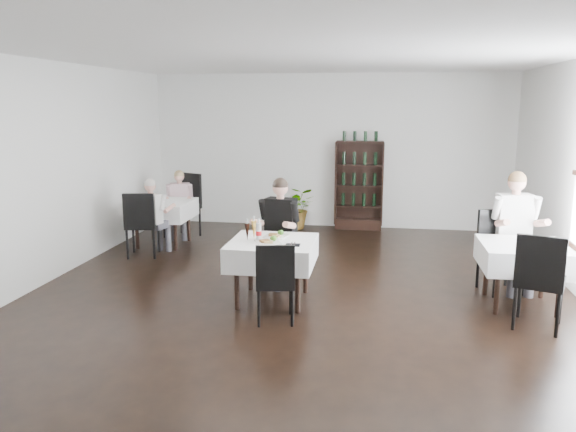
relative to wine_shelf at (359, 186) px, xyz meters
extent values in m
plane|color=black|center=(-0.60, -4.31, -0.85)|extent=(9.00, 9.00, 0.00)
plane|color=white|center=(-0.60, -4.31, 2.15)|extent=(9.00, 9.00, 0.00)
plane|color=white|center=(-0.60, 0.19, 0.65)|extent=(7.00, 0.00, 7.00)
plane|color=white|center=(-0.60, -8.81, 0.65)|extent=(7.00, 0.00, 7.00)
plane|color=white|center=(-4.10, -4.31, 0.65)|extent=(0.00, 9.00, 9.00)
cube|color=black|center=(0.00, 0.01, -0.75)|extent=(0.90, 0.28, 0.20)
cylinder|color=black|center=(-1.27, -4.68, -0.49)|extent=(0.06, 0.06, 0.71)
cylinder|color=black|center=(-1.27, -3.95, -0.49)|extent=(0.06, 0.06, 0.71)
cylinder|color=black|center=(-0.53, -4.68, -0.49)|extent=(0.06, 0.06, 0.71)
cylinder|color=black|center=(-0.53, -3.95, -0.49)|extent=(0.06, 0.06, 0.71)
cube|color=black|center=(-0.90, -4.31, -0.12)|extent=(0.85, 0.85, 0.04)
cube|color=white|center=(-0.90, -4.31, -0.23)|extent=(1.03, 1.03, 0.30)
cylinder|color=black|center=(-3.64, -2.15, -0.49)|extent=(0.06, 0.06, 0.71)
cylinder|color=black|center=(-3.64, -1.47, -0.49)|extent=(0.06, 0.06, 0.71)
cylinder|color=black|center=(-2.96, -2.15, -0.49)|extent=(0.06, 0.06, 0.71)
cylinder|color=black|center=(-2.96, -1.47, -0.49)|extent=(0.06, 0.06, 0.71)
cube|color=black|center=(-3.30, -1.81, -0.12)|extent=(0.80, 0.80, 0.04)
cube|color=white|center=(-3.30, -1.81, -0.23)|extent=(0.98, 0.98, 0.30)
cylinder|color=black|center=(1.76, -4.35, -0.49)|extent=(0.06, 0.06, 0.71)
cylinder|color=black|center=(1.76, -3.67, -0.49)|extent=(0.06, 0.06, 0.71)
cylinder|color=black|center=(2.44, -4.35, -0.49)|extent=(0.06, 0.06, 0.71)
cylinder|color=black|center=(2.44, -3.67, -0.49)|extent=(0.06, 0.06, 0.71)
cube|color=black|center=(2.10, -4.01, -0.12)|extent=(0.80, 0.80, 0.04)
cube|color=white|center=(2.10, -4.01, -0.23)|extent=(0.98, 0.98, 0.30)
imported|color=#20551D|center=(-1.19, -0.15, -0.43)|extent=(0.78, 0.68, 0.84)
cylinder|color=black|center=(-1.14, -3.74, -0.65)|extent=(0.03, 0.03, 0.39)
cylinder|color=black|center=(-1.15, -3.40, -0.65)|extent=(0.03, 0.03, 0.39)
cylinder|color=black|center=(-0.80, -3.73, -0.65)|extent=(0.03, 0.03, 0.39)
cylinder|color=black|center=(-0.81, -3.39, -0.65)|extent=(0.03, 0.03, 0.39)
cube|color=black|center=(-0.98, -3.57, -0.43)|extent=(0.41, 0.41, 0.06)
cube|color=black|center=(-0.98, -3.39, -0.19)|extent=(0.40, 0.06, 0.43)
cylinder|color=black|center=(-0.61, -4.74, -0.64)|extent=(0.03, 0.03, 0.42)
cylinder|color=black|center=(-0.53, -5.10, -0.64)|extent=(0.03, 0.03, 0.42)
cylinder|color=black|center=(-0.97, -4.81, -0.64)|extent=(0.03, 0.03, 0.42)
cylinder|color=black|center=(-0.89, -5.17, -0.64)|extent=(0.03, 0.03, 0.42)
cube|color=black|center=(-0.75, -4.96, -0.40)|extent=(0.50, 0.50, 0.06)
cube|color=black|center=(-0.71, -5.15, -0.15)|extent=(0.42, 0.13, 0.46)
cylinder|color=black|center=(-3.48, -1.32, -0.58)|extent=(0.04, 0.04, 0.53)
cylinder|color=black|center=(-3.31, -0.90, -0.58)|extent=(0.04, 0.04, 0.53)
cylinder|color=black|center=(-3.06, -1.50, -0.58)|extent=(0.04, 0.04, 0.53)
cylinder|color=black|center=(-2.88, -1.08, -0.58)|extent=(0.04, 0.04, 0.53)
cube|color=black|center=(-3.18, -1.20, -0.28)|extent=(0.69, 0.69, 0.08)
cube|color=black|center=(-3.09, -0.98, 0.03)|extent=(0.51, 0.26, 0.57)
cylinder|color=black|center=(-3.19, -2.32, -0.61)|extent=(0.04, 0.04, 0.48)
cylinder|color=black|center=(-3.11, -2.73, -0.61)|extent=(0.04, 0.04, 0.48)
cylinder|color=black|center=(-3.60, -2.40, -0.61)|extent=(0.04, 0.04, 0.48)
cylinder|color=black|center=(-3.52, -2.81, -0.61)|extent=(0.04, 0.04, 0.48)
cube|color=black|center=(-3.35, -2.56, -0.34)|extent=(0.56, 0.56, 0.07)
cube|color=black|center=(-3.31, -2.78, -0.05)|extent=(0.48, 0.14, 0.52)
cylinder|color=black|center=(1.85, -3.77, -0.61)|extent=(0.04, 0.04, 0.48)
cylinder|color=black|center=(1.71, -3.37, -0.61)|extent=(0.04, 0.04, 0.48)
cylinder|color=black|center=(2.24, -3.63, -0.61)|extent=(0.04, 0.04, 0.48)
cylinder|color=black|center=(2.10, -3.23, -0.61)|extent=(0.04, 0.04, 0.48)
cube|color=black|center=(1.98, -3.50, -0.33)|extent=(0.62, 0.62, 0.07)
cube|color=black|center=(1.90, -3.29, -0.05)|extent=(0.47, 0.21, 0.52)
cylinder|color=black|center=(2.40, -4.56, -0.60)|extent=(0.04, 0.04, 0.49)
cylinder|color=black|center=(2.25, -4.96, -0.60)|extent=(0.04, 0.04, 0.49)
cylinder|color=black|center=(2.00, -4.41, -0.60)|extent=(0.04, 0.04, 0.49)
cylinder|color=black|center=(1.85, -4.81, -0.60)|extent=(0.04, 0.04, 0.49)
cube|color=black|center=(2.12, -4.69, -0.32)|extent=(0.63, 0.63, 0.07)
cube|color=black|center=(2.05, -4.90, -0.04)|extent=(0.48, 0.22, 0.53)
cube|color=#43434B|center=(-1.07, -3.72, -0.28)|extent=(0.23, 0.44, 0.14)
cylinder|color=#43434B|center=(-1.10, -3.89, -0.60)|extent=(0.11, 0.11, 0.49)
cube|color=#43434B|center=(-0.87, -3.76, -0.28)|extent=(0.23, 0.44, 0.14)
cylinder|color=#43434B|center=(-0.91, -3.94, -0.60)|extent=(0.11, 0.11, 0.49)
cube|color=black|center=(-0.93, -3.55, 0.05)|extent=(0.44, 0.30, 0.55)
cylinder|color=tan|center=(-1.21, -3.77, 0.03)|extent=(0.15, 0.32, 0.16)
cylinder|color=tan|center=(-0.76, -3.87, 0.03)|extent=(0.15, 0.32, 0.16)
sphere|color=tan|center=(-0.93, -3.57, 0.47)|extent=(0.21, 0.21, 0.21)
sphere|color=black|center=(-0.93, -3.57, 0.50)|extent=(0.21, 0.21, 0.21)
cube|color=#43434B|center=(-3.25, -1.37, -0.37)|extent=(0.20, 0.38, 0.12)
cylinder|color=#43434B|center=(-3.22, -1.52, -0.64)|extent=(0.09, 0.09, 0.42)
cube|color=#43434B|center=(-3.09, -1.33, -0.37)|extent=(0.20, 0.38, 0.12)
cylinder|color=#43434B|center=(-3.05, -1.48, -0.64)|extent=(0.09, 0.09, 0.42)
cube|color=#C3A0A7|center=(-3.21, -1.19, -0.08)|extent=(0.38, 0.26, 0.47)
cylinder|color=tan|center=(-3.35, -1.46, -0.10)|extent=(0.13, 0.28, 0.13)
cylinder|color=tan|center=(-2.96, -1.37, -0.10)|extent=(0.13, 0.28, 0.13)
sphere|color=tan|center=(-3.20, -1.20, 0.28)|extent=(0.18, 0.18, 0.18)
sphere|color=olive|center=(-3.20, -1.20, 0.30)|extent=(0.18, 0.18, 0.18)
cube|color=#43434B|center=(-3.09, -2.39, -0.36)|extent=(0.21, 0.38, 0.12)
cylinder|color=#43434B|center=(-3.05, -2.24, -0.63)|extent=(0.10, 0.10, 0.42)
cube|color=#43434B|center=(-3.26, -2.35, -0.36)|extent=(0.21, 0.38, 0.12)
cylinder|color=#43434B|center=(-3.22, -2.19, -0.63)|extent=(0.10, 0.10, 0.42)
cube|color=silver|center=(-3.22, -2.53, -0.08)|extent=(0.38, 0.27, 0.48)
cylinder|color=tan|center=(-2.97, -2.35, -0.09)|extent=(0.14, 0.28, 0.13)
cylinder|color=tan|center=(-3.35, -2.25, -0.09)|extent=(0.14, 0.28, 0.13)
sphere|color=tan|center=(-3.22, -2.51, 0.29)|extent=(0.18, 0.18, 0.18)
sphere|color=beige|center=(-3.22, -2.51, 0.31)|extent=(0.18, 0.18, 0.18)
cube|color=#43434B|center=(2.05, -3.52, -0.24)|extent=(0.22, 0.47, 0.15)
cylinder|color=#43434B|center=(2.08, -3.71, -0.58)|extent=(0.12, 0.12, 0.53)
cube|color=#43434B|center=(2.26, -3.48, -0.24)|extent=(0.22, 0.47, 0.15)
cylinder|color=#43434B|center=(2.29, -3.68, -0.58)|extent=(0.12, 0.12, 0.53)
cube|color=silver|center=(2.13, -3.30, 0.12)|extent=(0.46, 0.30, 0.60)
cylinder|color=tan|center=(1.92, -3.62, 0.10)|extent=(0.13, 0.35, 0.17)
cylinder|color=tan|center=(2.41, -3.55, 0.10)|extent=(0.13, 0.35, 0.17)
sphere|color=tan|center=(2.13, -3.32, 0.57)|extent=(0.23, 0.23, 0.23)
sphere|color=brown|center=(2.13, -3.32, 0.61)|extent=(0.23, 0.23, 0.23)
cube|color=white|center=(-0.89, -4.11, -0.07)|extent=(0.30, 0.30, 0.02)
cube|color=#593519|center=(-0.93, -4.13, -0.05)|extent=(0.11, 0.09, 0.03)
sphere|color=#366F1D|center=(-0.83, -4.07, -0.03)|extent=(0.06, 0.06, 0.06)
cube|color=olive|center=(-0.87, -4.17, -0.05)|extent=(0.12, 0.11, 0.02)
cube|color=white|center=(-0.93, -4.45, -0.07)|extent=(0.37, 0.37, 0.02)
cube|color=#593519|center=(-0.96, -4.47, -0.04)|extent=(0.14, 0.14, 0.03)
sphere|color=#366F1D|center=(-0.86, -4.40, -0.02)|extent=(0.07, 0.07, 0.07)
cube|color=olive|center=(-0.91, -4.51, -0.05)|extent=(0.11, 0.09, 0.02)
cone|color=black|center=(-1.20, -4.36, 0.03)|extent=(0.06, 0.06, 0.22)
cylinder|color=silver|center=(-1.20, -4.36, 0.17)|extent=(0.02, 0.02, 0.05)
cone|color=#BD8A30|center=(-1.14, -4.27, 0.04)|extent=(0.07, 0.07, 0.23)
cylinder|color=silver|center=(-1.14, -4.27, 0.18)|extent=(0.02, 0.02, 0.06)
cylinder|color=silver|center=(-1.07, -4.34, 0.03)|extent=(0.07, 0.07, 0.22)
cylinder|color=#B40A10|center=(-1.07, -4.34, 0.02)|extent=(0.07, 0.07, 0.06)
cylinder|color=silver|center=(-1.07, -4.34, 0.17)|extent=(0.03, 0.03, 0.06)
cube|color=black|center=(-0.62, -4.50, -0.07)|extent=(0.18, 0.14, 0.01)
cylinder|color=silver|center=(-0.64, -4.50, -0.06)|extent=(0.02, 0.19, 0.01)
cylinder|color=silver|center=(-0.60, -4.50, -0.06)|extent=(0.03, 0.19, 0.01)
cylinder|color=black|center=(2.14, -3.95, -0.02)|extent=(0.05, 0.05, 0.11)
camera|label=1|loc=(0.34, -10.87, 1.57)|focal=35.00mm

